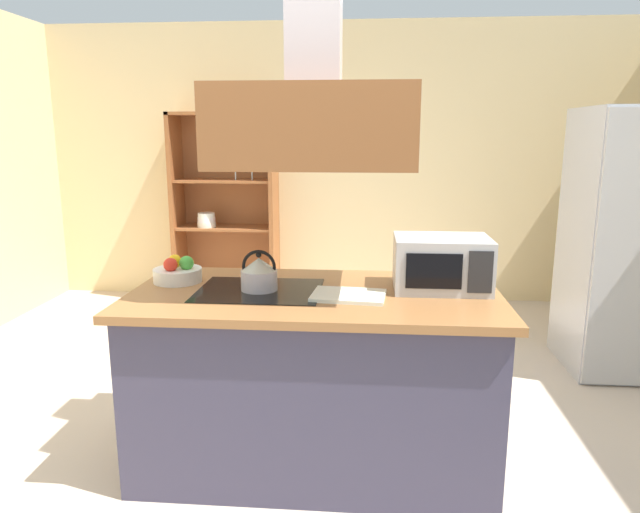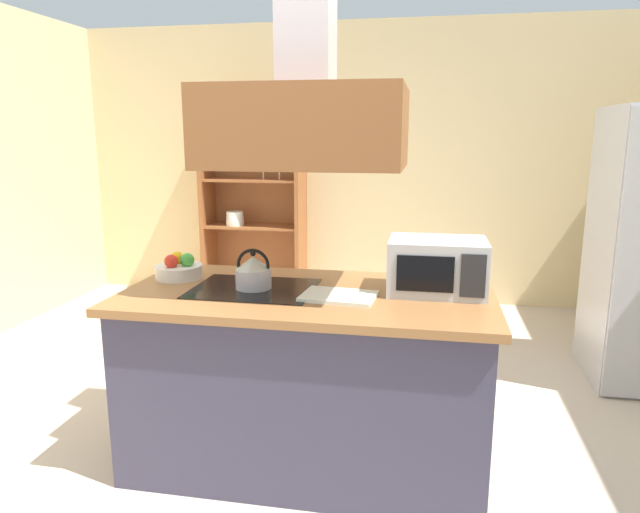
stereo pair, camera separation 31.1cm
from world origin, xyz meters
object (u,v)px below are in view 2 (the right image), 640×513
object	(u,v)px
kettle	(253,272)
microwave	(437,266)
dish_cabinet	(255,218)
cutting_board	(339,296)
fruit_bowl	(179,269)

from	to	relation	value
kettle	microwave	world-z (taller)	microwave
microwave	kettle	bearing A→B (deg)	-173.39
dish_cabinet	microwave	bearing A→B (deg)	-57.51
cutting_board	dish_cabinet	bearing A→B (deg)	113.99
dish_cabinet	fruit_bowl	distance (m)	2.78
kettle	cutting_board	distance (m)	0.45
kettle	cutting_board	bearing A→B (deg)	-10.95
dish_cabinet	cutting_board	world-z (taller)	dish_cabinet
dish_cabinet	fruit_bowl	size ratio (longest dim) A/B	7.45
dish_cabinet	fruit_bowl	world-z (taller)	dish_cabinet
fruit_bowl	dish_cabinet	bearing A→B (deg)	98.81
dish_cabinet	kettle	xyz separation A→B (m)	(0.88, -2.88, 0.16)
dish_cabinet	cutting_board	size ratio (longest dim) A/B	5.44
kettle	fruit_bowl	size ratio (longest dim) A/B	0.80
dish_cabinet	fruit_bowl	bearing A→B (deg)	-81.19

